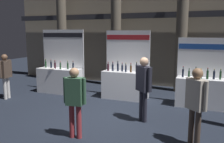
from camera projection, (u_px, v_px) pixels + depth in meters
The scene contains 9 objects.
ground_plane at pixel (109, 119), 6.96m from camera, with size 28.96×28.96×0.00m, color black.
hall_colonnade at pixel (151, 23), 10.97m from camera, with size 14.48×1.15×5.86m.
exhibitor_booth_0 at pixel (60, 78), 9.93m from camera, with size 1.94×0.71×2.59m.
exhibitor_booth_1 at pixel (125, 82), 9.04m from camera, with size 1.72×0.66×2.55m.
exhibitor_booth_2 at pixel (204, 90), 8.00m from camera, with size 1.84×0.66×2.30m.
visitor_0 at pixel (144, 83), 6.64m from camera, with size 0.50×0.48×1.81m.
visitor_3 at pixel (75, 96), 5.58m from camera, with size 0.55×0.30×1.68m.
visitor_5 at pixel (5, 72), 8.95m from camera, with size 0.30×0.60×1.68m.
visitor_7 at pixel (196, 100), 5.16m from camera, with size 0.47×0.45×1.74m.
Camera 1 is at (2.59, -6.13, 2.48)m, focal length 38.67 mm.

